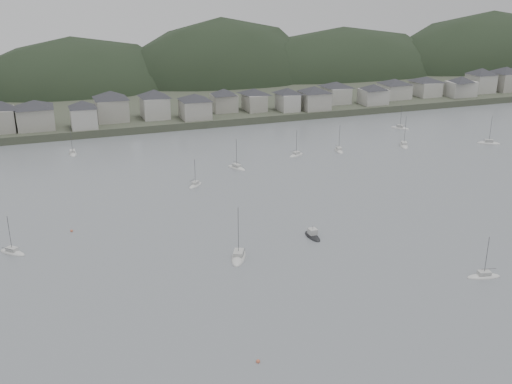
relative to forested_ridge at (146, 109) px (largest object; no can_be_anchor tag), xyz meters
name	(u,v)px	position (x,y,z in m)	size (l,w,h in m)	color
ground	(418,381)	(-4.83, -269.40, 11.28)	(900.00, 900.00, 0.00)	slate
far_shore_land	(129,80)	(-4.83, 25.60, 12.78)	(900.00, 250.00, 3.00)	#383D2D
forested_ridge	(146,109)	(0.00, 0.00, 0.00)	(851.55, 103.94, 102.57)	black
waterfront_town	(280,96)	(45.75, -86.06, 19.95)	(451.48, 28.46, 12.92)	#A3A195
moored_fleet	(244,218)	(-9.14, -197.21, 11.46)	(223.81, 177.39, 13.04)	silver
motor_launch_far	(313,236)	(2.81, -213.69, 11.59)	(2.67, 6.90, 3.65)	black
mooring_buoys	(285,292)	(-13.97, -236.58, 11.43)	(167.75, 90.93, 0.70)	#C56041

